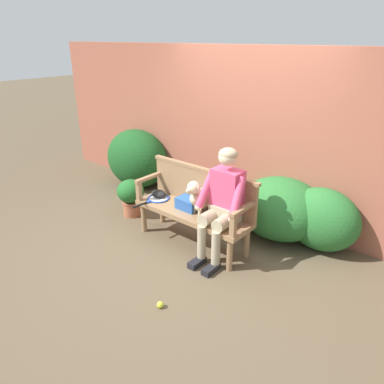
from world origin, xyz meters
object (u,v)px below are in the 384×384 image
garden_bench (192,215)px  baseball_glove (159,194)px  dog_on_bench (200,196)px  person_seated (223,201)px  tennis_racket (157,199)px  tennis_ball (160,305)px  potted_plant (131,195)px  sports_bag (188,204)px

garden_bench → baseball_glove: (-0.61, 0.04, 0.11)m
dog_on_bench → baseball_glove: 0.74m
person_seated → tennis_racket: 1.06m
dog_on_bench → tennis_ball: size_ratio=6.66×
baseball_glove → tennis_ball: size_ratio=3.33×
garden_bench → tennis_ball: (0.53, -1.11, -0.36)m
baseball_glove → tennis_ball: 1.69m
garden_bench → tennis_ball: size_ratio=23.34×
garden_bench → dog_on_bench: 0.30m
baseball_glove → tennis_racket: bearing=-61.7°
baseball_glove → potted_plant: (-0.57, -0.00, -0.18)m
dog_on_bench → sports_bag: dog_on_bench is taller
person_seated → potted_plant: 1.69m
garden_bench → baseball_glove: 0.62m
baseball_glove → potted_plant: bearing=179.9°
tennis_racket → baseball_glove: 0.09m
person_seated → dog_on_bench: size_ratio=3.02×
tennis_racket → sports_bag: (0.49, 0.06, 0.06)m
garden_bench → sports_bag: bearing=167.2°
sports_bag → potted_plant: 1.13m
dog_on_bench → tennis_racket: dog_on_bench is taller
tennis_racket → tennis_ball: 1.60m
garden_bench → tennis_ball: garden_bench is taller
garden_bench → dog_on_bench: (0.11, 0.02, 0.28)m
garden_bench → tennis_racket: size_ratio=2.70×
garden_bench → person_seated: (0.46, -0.01, 0.34)m
person_seated → sports_bag: (-0.53, 0.03, -0.20)m
person_seated → tennis_racket: (-1.03, -0.03, -0.26)m
garden_bench → person_seated: bearing=-1.1°
sports_bag → potted_plant: size_ratio=0.51×
garden_bench → sports_bag: sports_bag is taller
baseball_glove → potted_plant: size_ratio=0.40×
person_seated → potted_plant: bearing=178.4°
dog_on_bench → tennis_racket: size_ratio=0.77×
dog_on_bench → baseball_glove: dog_on_bench is taller
garden_bench → tennis_racket: (-0.57, -0.04, 0.07)m
baseball_glove → tennis_ball: bearing=-45.5°
tennis_racket → potted_plant: potted_plant is taller
tennis_ball → potted_plant: size_ratio=0.12×
baseball_glove → tennis_ball: (1.14, -1.15, -0.47)m
garden_bench → person_seated: person_seated is taller
tennis_racket → sports_bag: 0.50m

